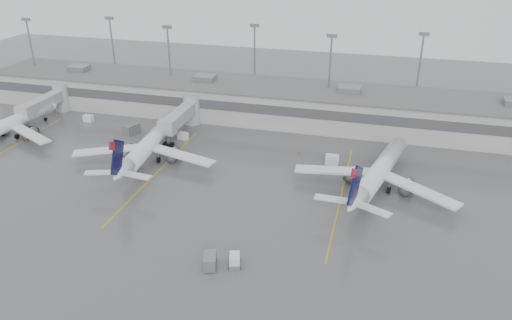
% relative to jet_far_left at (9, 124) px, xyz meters
% --- Properties ---
extents(ground, '(260.00, 260.00, 0.00)m').
position_rel_jet_far_left_xyz_m(ground, '(56.33, -31.63, -3.04)').
color(ground, '#4C4C4E').
rests_on(ground, ground).
extents(terminal, '(152.00, 17.00, 9.45)m').
position_rel_jet_far_left_xyz_m(terminal, '(56.33, 26.35, 1.13)').
color(terminal, '#A5A5A0').
rests_on(terminal, ground).
extents(light_masts, '(142.40, 8.00, 20.60)m').
position_rel_jet_far_left_xyz_m(light_masts, '(56.33, 32.12, 8.98)').
color(light_masts, gray).
rests_on(light_masts, ground).
extents(jet_bridge_left, '(4.00, 17.20, 7.00)m').
position_rel_jet_far_left_xyz_m(jet_bridge_left, '(0.83, 14.09, 0.83)').
color(jet_bridge_left, '#939598').
rests_on(jet_bridge_left, ground).
extents(jet_bridge_right, '(4.00, 17.20, 7.00)m').
position_rel_jet_far_left_xyz_m(jet_bridge_right, '(35.83, 14.09, 0.83)').
color(jet_bridge_right, '#939598').
rests_on(jet_bridge_right, ground).
extents(stand_markings, '(105.25, 40.00, 0.01)m').
position_rel_jet_far_left_xyz_m(stand_markings, '(56.33, -7.63, -3.04)').
color(stand_markings, '#C49B0B').
rests_on(stand_markings, ground).
extents(jet_far_left, '(26.82, 30.21, 9.79)m').
position_rel_jet_far_left_xyz_m(jet_far_left, '(0.00, 0.00, 0.00)').
color(jet_far_left, white).
rests_on(jet_far_left, ground).
extents(jet_mid_left, '(29.00, 32.64, 10.56)m').
position_rel_jet_far_left_xyz_m(jet_mid_left, '(35.01, -3.32, 0.24)').
color(jet_mid_left, white).
rests_on(jet_mid_left, ground).
extents(jet_mid_right, '(28.79, 32.66, 10.76)m').
position_rel_jet_far_left_xyz_m(jet_mid_right, '(79.69, -3.36, 0.30)').
color(jet_mid_right, white).
rests_on(jet_mid_right, ground).
extents(baggage_tug, '(2.31, 2.97, 1.69)m').
position_rel_jet_far_left_xyz_m(baggage_tug, '(61.70, -31.15, -2.38)').
color(baggage_tug, white).
rests_on(baggage_tug, ground).
extents(baggage_cart, '(2.46, 3.33, 1.91)m').
position_rel_jet_far_left_xyz_m(baggage_cart, '(58.50, -32.35, -2.04)').
color(baggage_cart, slate).
rests_on(baggage_cart, ground).
extents(gse_uld_a, '(2.24, 1.53, 1.56)m').
position_rel_jet_far_left_xyz_m(gse_uld_a, '(11.34, 12.85, -2.26)').
color(gse_uld_a, white).
rests_on(gse_uld_a, ground).
extents(gse_uld_b, '(2.42, 1.88, 1.52)m').
position_rel_jet_far_left_xyz_m(gse_uld_b, '(37.38, 8.63, -2.28)').
color(gse_uld_b, white).
rests_on(gse_uld_b, ground).
extents(gse_uld_c, '(2.71, 1.89, 1.85)m').
position_rel_jet_far_left_xyz_m(gse_uld_c, '(70.62, 4.66, -2.12)').
color(gse_uld_c, white).
rests_on(gse_uld_c, ground).
extents(gse_loader, '(3.26, 4.09, 2.23)m').
position_rel_jet_far_left_xyz_m(gse_loader, '(25.00, 8.54, -1.93)').
color(gse_loader, slate).
rests_on(gse_loader, ground).
extents(cone_a, '(0.40, 0.40, 0.63)m').
position_rel_jet_far_left_xyz_m(cone_a, '(4.53, -1.10, -2.73)').
color(cone_a, '#DC3704').
rests_on(cone_a, ground).
extents(cone_b, '(0.40, 0.40, 0.63)m').
position_rel_jet_far_left_xyz_m(cone_b, '(33.47, 8.55, -2.73)').
color(cone_b, '#DC3704').
rests_on(cone_b, ground).
extents(cone_c, '(0.48, 0.48, 0.76)m').
position_rel_jet_far_left_xyz_m(cone_c, '(63.58, 7.49, -2.66)').
color(cone_c, '#DC3704').
rests_on(cone_c, ground).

